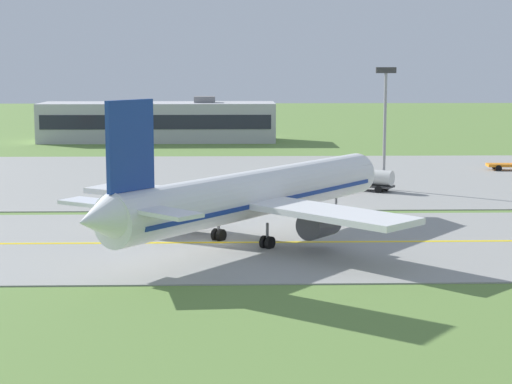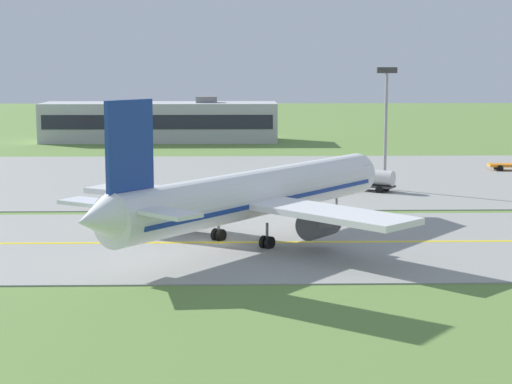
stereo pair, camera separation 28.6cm
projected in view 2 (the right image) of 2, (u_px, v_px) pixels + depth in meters
ground_plane at (220, 244)px, 73.95m from camera, size 500.00×500.00×0.00m
taxiway_strip at (220, 243)px, 73.94m from camera, size 240.00×28.00×0.10m
apron_pad at (301, 177)px, 115.69m from camera, size 140.00×52.00×0.10m
taxiway_centreline at (220, 242)px, 73.93m from camera, size 220.00×0.60×0.01m
airplane_lead at (253, 195)px, 73.95m from camera, size 29.32×33.31×12.70m
service_truck_catering at (369, 179)px, 103.44m from camera, size 6.17×4.92×2.65m
terminal_building at (160, 122)px, 168.27m from camera, size 45.10×12.13×8.69m
apron_light_mast at (386, 113)px, 103.36m from camera, size 2.40×0.50×14.70m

